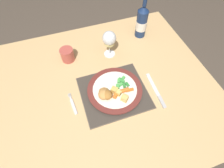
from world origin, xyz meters
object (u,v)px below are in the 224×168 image
at_px(dinner_plate, 115,90).
at_px(bottle, 142,22).
at_px(drinking_cup, 67,54).
at_px(wine_glass, 109,39).
at_px(dining_table, 106,95).
at_px(table_knife, 157,93).
at_px(fork, 73,105).

relative_size(dinner_plate, bottle, 1.05).
xyz_separation_m(dinner_plate, drinking_cup, (-0.18, 0.30, 0.02)).
distance_m(wine_glass, drinking_cup, 0.26).
xyz_separation_m(dining_table, wine_glass, (0.10, 0.22, 0.20)).
relative_size(dining_table, table_knife, 5.25).
bearing_deg(dining_table, dinner_plate, -49.58).
xyz_separation_m(fork, bottle, (0.52, 0.37, 0.10)).
relative_size(dinner_plate, table_knife, 1.27).
height_order(dinner_plate, drinking_cup, drinking_cup).
distance_m(dinner_plate, bottle, 0.48).
bearing_deg(fork, dining_table, 16.66).
bearing_deg(drinking_cup, wine_glass, -9.02).
bearing_deg(fork, drinking_cup, 83.10).
xyz_separation_m(dining_table, dinner_plate, (0.04, -0.05, 0.11)).
bearing_deg(bottle, table_knife, -102.48).
relative_size(dining_table, wine_glass, 7.09).
distance_m(table_knife, drinking_cup, 0.54).
height_order(wine_glass, bottle, bottle).
relative_size(wine_glass, bottle, 0.61).
bearing_deg(wine_glass, bottle, 22.48).
xyz_separation_m(fork, wine_glass, (0.28, 0.27, 0.11)).
distance_m(wine_glass, bottle, 0.26).
height_order(bottle, drinking_cup, bottle).
bearing_deg(drinking_cup, dining_table, -60.48).
xyz_separation_m(dining_table, fork, (-0.18, -0.05, 0.09)).
bearing_deg(bottle, dining_table, -136.98).
xyz_separation_m(dining_table, table_knife, (0.24, -0.12, 0.09)).
distance_m(dinner_plate, drinking_cup, 0.35).
bearing_deg(table_knife, dinner_plate, 158.53).
xyz_separation_m(table_knife, drinking_cup, (-0.39, 0.38, 0.04)).
relative_size(table_knife, bottle, 0.83).
height_order(fork, table_knife, table_knife).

